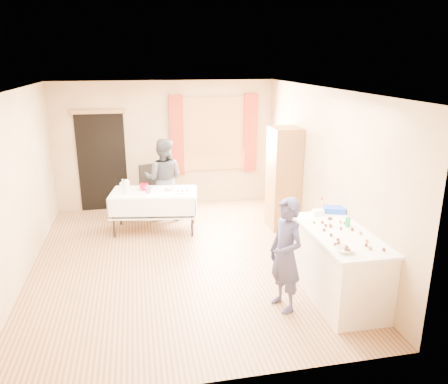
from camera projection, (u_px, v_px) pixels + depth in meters
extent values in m
cube|color=#9E7047|center=(182.00, 260.00, 6.83)|extent=(4.50, 5.50, 0.02)
cube|color=white|center=(177.00, 89.00, 6.06)|extent=(4.50, 5.50, 0.02)
cube|color=tan|center=(166.00, 145.00, 9.03)|extent=(4.50, 0.02, 2.60)
cube|color=tan|center=(212.00, 261.00, 3.86)|extent=(4.50, 0.02, 2.60)
cube|color=tan|center=(16.00, 188.00, 6.02)|extent=(0.02, 5.50, 2.60)
cube|color=tan|center=(323.00, 172.00, 6.87)|extent=(0.02, 5.50, 2.60)
cube|color=olive|center=(214.00, 134.00, 9.12)|extent=(1.32, 0.06, 1.52)
cube|color=white|center=(214.00, 134.00, 9.11)|extent=(1.20, 0.02, 1.40)
cube|color=maroon|center=(177.00, 136.00, 8.93)|extent=(0.28, 0.06, 1.65)
cube|color=maroon|center=(250.00, 133.00, 9.22)|extent=(0.28, 0.06, 1.65)
cube|color=black|center=(102.00, 162.00, 8.84)|extent=(0.95, 0.04, 2.00)
cube|color=olive|center=(98.00, 112.00, 8.52)|extent=(1.05, 0.06, 0.08)
cube|color=brown|center=(283.00, 178.00, 7.93)|extent=(0.50, 0.60, 1.86)
cube|color=#F3E2CD|center=(339.00, 266.00, 5.67)|extent=(0.71, 1.57, 0.86)
cube|color=white|center=(341.00, 234.00, 5.53)|extent=(0.77, 1.63, 0.04)
cube|color=white|center=(154.00, 192.00, 7.78)|extent=(1.58, 0.97, 0.04)
cube|color=black|center=(153.00, 193.00, 8.68)|extent=(0.53, 0.53, 0.06)
cube|color=black|center=(149.00, 178.00, 8.75)|extent=(0.40, 0.18, 0.59)
imported|color=#29284B|center=(286.00, 255.00, 5.32)|extent=(0.73, 0.65, 1.45)
imported|color=black|center=(164.00, 179.00, 8.42)|extent=(1.08, 1.00, 1.58)
cylinder|color=#158B43|center=(348.00, 222.00, 5.69)|extent=(0.08, 0.08, 0.12)
imported|color=white|center=(345.00, 250.00, 4.96)|extent=(0.22, 0.22, 0.05)
cube|color=white|center=(318.00, 213.00, 6.11)|extent=(0.15, 0.11, 0.08)
cube|color=blue|center=(334.00, 210.00, 6.23)|extent=(0.35, 0.29, 0.08)
cylinder|color=silver|center=(127.00, 187.00, 7.63)|extent=(0.13, 0.13, 0.22)
imported|color=#B7021C|center=(144.00, 187.00, 7.82)|extent=(0.20, 0.20, 0.12)
imported|color=red|center=(148.00, 190.00, 7.63)|extent=(0.14, 0.14, 0.11)
imported|color=white|center=(170.00, 188.00, 7.85)|extent=(0.34, 0.34, 0.06)
cube|color=white|center=(183.00, 192.00, 7.70)|extent=(0.31, 0.25, 0.02)
imported|color=white|center=(123.00, 184.00, 7.87)|extent=(0.15, 0.15, 0.19)
sphere|color=#3F2314|center=(371.00, 248.00, 5.00)|extent=(0.04, 0.04, 0.04)
sphere|color=#391A0E|center=(322.00, 222.00, 5.81)|extent=(0.04, 0.04, 0.04)
sphere|color=#391A0E|center=(324.00, 230.00, 5.55)|extent=(0.04, 0.04, 0.04)
sphere|color=#391A0E|center=(330.00, 225.00, 5.71)|extent=(0.04, 0.04, 0.04)
sphere|color=#391A0E|center=(349.00, 250.00, 4.96)|extent=(0.04, 0.04, 0.04)
sphere|color=#391A0E|center=(341.00, 228.00, 5.59)|extent=(0.04, 0.04, 0.04)
sphere|color=#3F2314|center=(340.00, 222.00, 5.82)|extent=(0.04, 0.04, 0.04)
sphere|color=#391A0E|center=(335.00, 244.00, 5.11)|extent=(0.04, 0.04, 0.04)
sphere|color=#391A0E|center=(331.00, 235.00, 5.39)|extent=(0.04, 0.04, 0.04)
sphere|color=#391A0E|center=(352.00, 229.00, 5.56)|extent=(0.04, 0.04, 0.04)
sphere|color=#391A0E|center=(339.00, 243.00, 5.15)|extent=(0.04, 0.04, 0.04)
sphere|color=#391A0E|center=(339.00, 242.00, 5.17)|extent=(0.04, 0.04, 0.04)
sphere|color=#3F2314|center=(367.00, 241.00, 5.21)|extent=(0.04, 0.04, 0.04)
sphere|color=#391A0E|center=(370.00, 248.00, 5.02)|extent=(0.04, 0.04, 0.04)
sphere|color=#391A0E|center=(366.00, 245.00, 5.10)|extent=(0.04, 0.04, 0.04)
sphere|color=#391A0E|center=(338.00, 240.00, 5.25)|extent=(0.04, 0.04, 0.04)
sphere|color=#391A0E|center=(384.00, 250.00, 4.97)|extent=(0.04, 0.04, 0.04)
sphere|color=#391A0E|center=(331.00, 226.00, 5.67)|extent=(0.04, 0.04, 0.04)
sphere|color=#3F2314|center=(361.00, 233.00, 5.45)|extent=(0.04, 0.04, 0.04)
sphere|color=#391A0E|center=(345.00, 223.00, 5.77)|extent=(0.04, 0.04, 0.04)
sphere|color=#391A0E|center=(326.00, 225.00, 5.70)|extent=(0.04, 0.04, 0.04)
sphere|color=#391A0E|center=(329.00, 218.00, 5.94)|extent=(0.04, 0.04, 0.04)
sphere|color=#391A0E|center=(331.00, 218.00, 5.95)|extent=(0.04, 0.04, 0.04)
sphere|color=#391A0E|center=(347.00, 247.00, 5.03)|extent=(0.04, 0.04, 0.04)
sphere|color=#3F2314|center=(314.00, 222.00, 5.80)|extent=(0.04, 0.04, 0.04)
sphere|color=#391A0E|center=(346.00, 249.00, 4.99)|extent=(0.04, 0.04, 0.04)
sphere|color=#391A0E|center=(347.00, 223.00, 5.77)|extent=(0.04, 0.04, 0.04)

